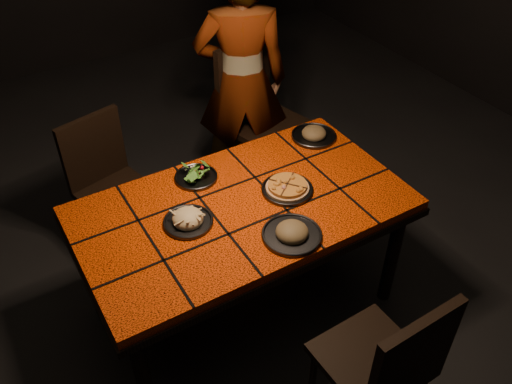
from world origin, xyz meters
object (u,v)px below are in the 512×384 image
dining_table (243,216)px  chair_far_right (256,108)px  plate_pizza (287,188)px  chair_near (388,363)px  plate_pasta (188,220)px  diner (242,82)px  chair_far_left (107,178)px

dining_table → chair_far_right: 1.17m
chair_far_right → plate_pizza: chair_far_right is taller
dining_table → chair_near: (0.14, -0.94, -0.15)m
chair_far_right → plate_pasta: (-0.94, -0.96, 0.18)m
chair_near → diner: size_ratio=0.56×
plate_pizza → chair_far_right: bearing=67.6°
dining_table → plate_pasta: (-0.29, 0.01, 0.10)m
diner → plate_pizza: bearing=96.8°
chair_far_left → diner: 1.04m
dining_table → chair_far_right: size_ratio=1.56×
chair_far_left → plate_pasta: 0.92m
chair_near → chair_far_right: bearing=-106.6°
plate_pizza → plate_pasta: (-0.53, 0.04, 0.00)m
dining_table → plate_pizza: (0.24, -0.03, 0.10)m
dining_table → plate_pizza: size_ratio=5.30×
chair_near → diner: bearing=-103.7°
chair_far_left → plate_pizza: (0.67, -0.90, 0.27)m
chair_far_left → plate_pasta: chair_far_left is taller
chair_near → chair_far_left: (-0.57, 1.82, -0.02)m
dining_table → chair_far_left: 0.99m
chair_far_left → chair_far_right: chair_far_right is taller
diner → plate_pasta: 1.27m
diner → dining_table: bearing=84.4°
chair_near → chair_far_right: chair_far_right is taller
chair_far_right → plate_pizza: bearing=-127.5°
chair_near → diner: (0.41, 1.91, 0.29)m
plate_pizza → dining_table: bearing=173.8°
diner → chair_far_right: bearing=-157.9°
chair_far_right → dining_table: bearing=-139.2°
dining_table → plate_pasta: size_ratio=6.85×
plate_pasta → dining_table: bearing=-2.2°
dining_table → plate_pasta: bearing=177.8°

